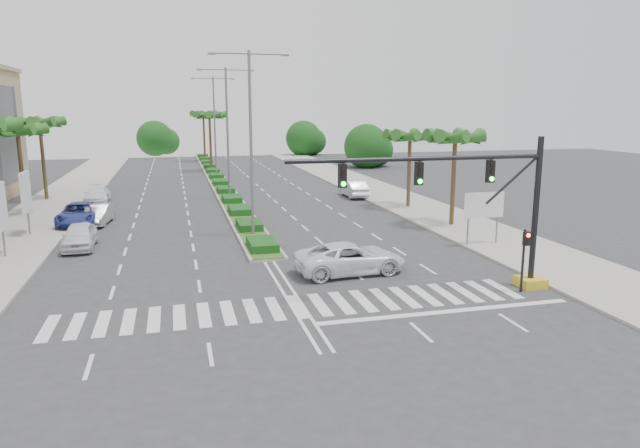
{
  "coord_description": "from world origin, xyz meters",
  "views": [
    {
      "loc": [
        -4.91,
        -23.03,
        8.5
      ],
      "look_at": [
        1.77,
        2.95,
        3.0
      ],
      "focal_mm": 32.0,
      "sensor_mm": 36.0,
      "label": 1
    }
  ],
  "objects_px": {
    "car_parked_a": "(79,236)",
    "car_crossing": "(350,258)",
    "car_parked_d": "(97,194)",
    "car_parked_c": "(80,214)",
    "car_right": "(354,189)",
    "car_parked_b": "(98,214)"
  },
  "relations": [
    {
      "from": "car_parked_c",
      "to": "car_right",
      "type": "distance_m",
      "value": 24.82
    },
    {
      "from": "car_parked_d",
      "to": "car_crossing",
      "type": "height_order",
      "value": "car_crossing"
    },
    {
      "from": "car_parked_b",
      "to": "car_crossing",
      "type": "xyz_separation_m",
      "value": [
        14.26,
        -16.86,
        0.08
      ]
    },
    {
      "from": "car_parked_b",
      "to": "car_right",
      "type": "height_order",
      "value": "car_right"
    },
    {
      "from": "car_parked_c",
      "to": "car_right",
      "type": "xyz_separation_m",
      "value": [
        23.6,
        7.7,
        -0.02
      ]
    },
    {
      "from": "car_parked_b",
      "to": "car_parked_a",
      "type": "bearing_deg",
      "value": -83.98
    },
    {
      "from": "car_crossing",
      "to": "car_parked_d",
      "type": "bearing_deg",
      "value": 25.3
    },
    {
      "from": "car_parked_a",
      "to": "car_parked_b",
      "type": "xyz_separation_m",
      "value": [
        0.21,
        7.65,
        -0.05
      ]
    },
    {
      "from": "car_parked_b",
      "to": "car_right",
      "type": "bearing_deg",
      "value": 26.66
    },
    {
      "from": "car_parked_b",
      "to": "car_right",
      "type": "relative_size",
      "value": 0.91
    },
    {
      "from": "car_parked_b",
      "to": "car_parked_d",
      "type": "bearing_deg",
      "value": 104.56
    },
    {
      "from": "car_parked_a",
      "to": "car_crossing",
      "type": "distance_m",
      "value": 17.15
    },
    {
      "from": "car_parked_a",
      "to": "car_crossing",
      "type": "xyz_separation_m",
      "value": [
        14.47,
        -9.21,
        0.03
      ]
    },
    {
      "from": "car_parked_c",
      "to": "car_right",
      "type": "bearing_deg",
      "value": 18.68
    },
    {
      "from": "car_parked_a",
      "to": "car_parked_c",
      "type": "height_order",
      "value": "car_parked_c"
    },
    {
      "from": "car_parked_d",
      "to": "car_crossing",
      "type": "distance_m",
      "value": 31.5
    },
    {
      "from": "car_parked_d",
      "to": "car_right",
      "type": "xyz_separation_m",
      "value": [
        23.6,
        -2.82,
        0.08
      ]
    },
    {
      "from": "car_parked_c",
      "to": "car_parked_d",
      "type": "xyz_separation_m",
      "value": [
        0.0,
        10.51,
        -0.09
      ]
    },
    {
      "from": "car_parked_d",
      "to": "car_parked_c",
      "type": "bearing_deg",
      "value": -90.66
    },
    {
      "from": "car_parked_c",
      "to": "car_crossing",
      "type": "distance_m",
      "value": 22.95
    },
    {
      "from": "car_parked_c",
      "to": "car_crossing",
      "type": "height_order",
      "value": "car_parked_c"
    },
    {
      "from": "car_crossing",
      "to": "car_right",
      "type": "height_order",
      "value": "car_crossing"
    }
  ]
}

